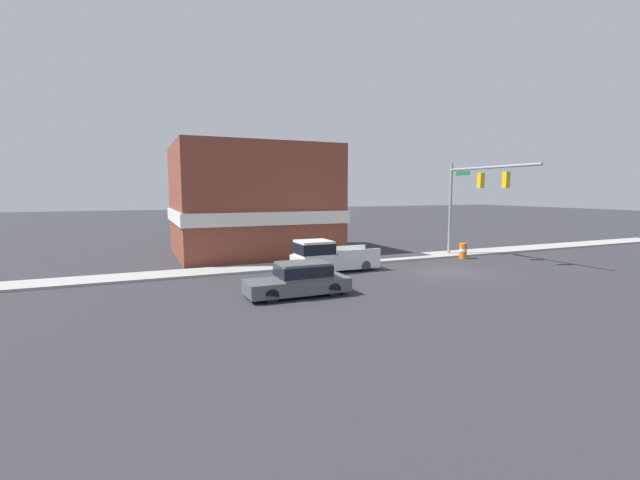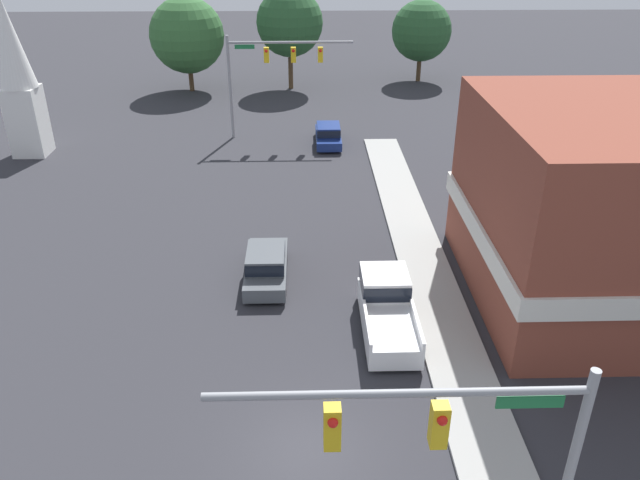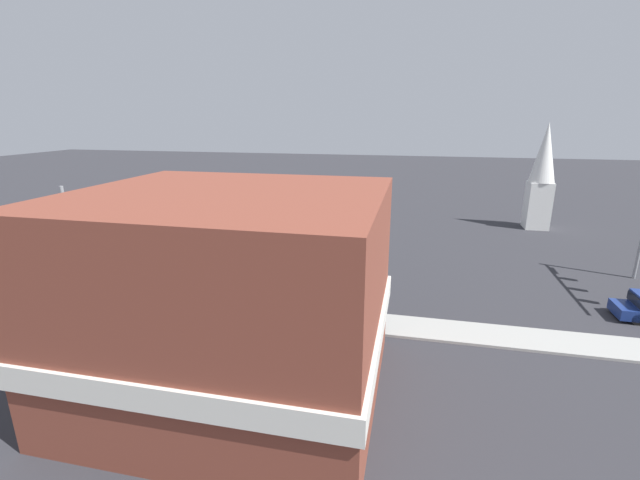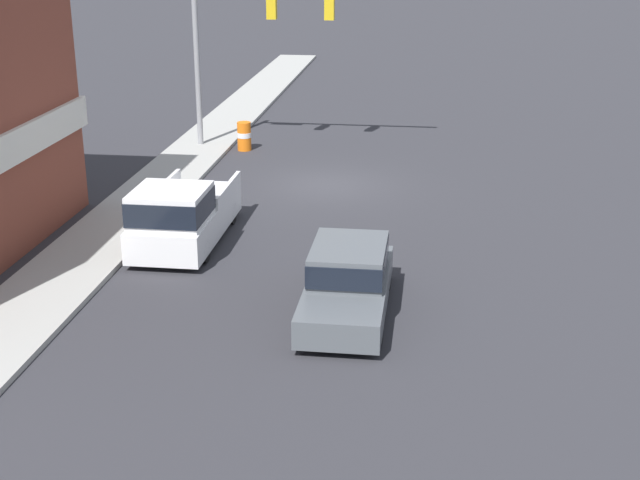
# 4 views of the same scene
# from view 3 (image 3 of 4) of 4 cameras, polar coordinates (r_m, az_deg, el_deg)

# --- Properties ---
(ground_plane) EXTENTS (200.00, 200.00, 0.00)m
(ground_plane) POSITION_cam_3_polar(r_m,az_deg,el_deg) (33.05, -16.60, -3.88)
(ground_plane) COLOR #2D2D33
(sidewalk_curb) EXTENTS (2.40, 60.00, 0.14)m
(sidewalk_curb) POSITION_cam_3_polar(r_m,az_deg,el_deg) (28.57, -22.11, -7.49)
(sidewalk_curb) COLOR #9E9E99
(sidewalk_curb) RESTS_ON ground
(near_signal_assembly) EXTENTS (7.95, 0.49, 6.99)m
(near_signal_assembly) POSITION_cam_3_polar(r_m,az_deg,el_deg) (31.82, -27.78, 3.67)
(near_signal_assembly) COLOR gray
(near_signal_assembly) RESTS_ON ground
(car_lead) EXTENTS (1.85, 4.85, 1.58)m
(car_lead) POSITION_cam_3_polar(r_m,az_deg,el_deg) (30.92, 2.04, -2.97)
(car_lead) COLOR black
(car_lead) RESTS_ON ground
(pickup_truck_parked) EXTENTS (2.02, 5.24, 1.95)m
(pickup_truck_parked) POSITION_cam_3_polar(r_m,az_deg,el_deg) (27.24, -7.70, -5.53)
(pickup_truck_parked) COLOR black
(pickup_truck_parked) RESTS_ON ground
(construction_barrel) EXTENTS (0.56, 0.56, 1.13)m
(construction_barrel) POSITION_cam_3_polar(r_m,az_deg,el_deg) (32.34, -27.02, -4.39)
(construction_barrel) COLOR orange
(construction_barrel) RESTS_ON ground
(corner_brick_building) EXTENTS (10.52, 11.77, 8.30)m
(corner_brick_building) POSITION_cam_3_polar(r_m,az_deg,el_deg) (17.39, -11.48, -7.63)
(corner_brick_building) COLOR brown
(corner_brick_building) RESTS_ON ground
(church_steeple) EXTENTS (2.41, 2.41, 10.44)m
(church_steeple) POSITION_cam_3_polar(r_m,az_deg,el_deg) (47.81, 27.49, 7.79)
(church_steeple) COLOR white
(church_steeple) RESTS_ON ground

